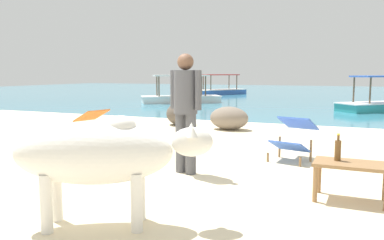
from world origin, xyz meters
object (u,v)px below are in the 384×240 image
(cow, at_px, (99,154))
(low_bench_table, at_px, (351,169))
(person_standing, at_px, (186,104))
(boat_teal, at_px, (384,103))
(deck_chair_near, at_px, (294,136))
(boat_white, at_px, (181,97))
(boat_blue, at_px, (220,90))
(bottle, at_px, (338,150))
(deck_chair_far, at_px, (97,126))

(cow, relative_size, low_bench_table, 2.26)
(low_bench_table, bearing_deg, person_standing, 170.57)
(low_bench_table, xyz_separation_m, boat_teal, (1.00, 11.53, -0.10))
(deck_chair_near, relative_size, boat_white, 0.24)
(low_bench_table, height_order, deck_chair_near, deck_chair_near)
(low_bench_table, distance_m, deck_chair_near, 1.99)
(person_standing, height_order, boat_blue, person_standing)
(deck_chair_near, xyz_separation_m, person_standing, (-1.24, -1.39, 0.56))
(boat_teal, bearing_deg, bottle, 40.74)
(deck_chair_far, relative_size, boat_white, 0.24)
(boat_white, bearing_deg, cow, -103.10)
(cow, xyz_separation_m, boat_blue, (-6.00, 21.18, -0.41))
(bottle, xyz_separation_m, person_standing, (-1.95, 0.36, 0.41))
(bottle, relative_size, deck_chair_near, 0.34)
(low_bench_table, xyz_separation_m, deck_chair_near, (-0.85, 1.80, 0.03))
(bottle, height_order, person_standing, person_standing)
(deck_chair_near, bearing_deg, low_bench_table, 40.20)
(low_bench_table, relative_size, boat_white, 0.21)
(deck_chair_near, bearing_deg, cow, -4.63)
(person_standing, distance_m, boat_white, 12.98)
(boat_white, bearing_deg, person_standing, -100.05)
(cow, distance_m, person_standing, 2.02)
(boat_white, bearing_deg, boat_teal, -39.08)
(boat_blue, bearing_deg, deck_chair_near, 53.62)
(low_bench_table, bearing_deg, bottle, 163.52)
(low_bench_table, xyz_separation_m, person_standing, (-2.10, 0.41, 0.60))
(cow, height_order, boat_teal, boat_teal)
(bottle, height_order, boat_white, boat_white)
(boat_white, bearing_deg, boat_blue, 59.72)
(boat_white, xyz_separation_m, boat_blue, (-0.56, 7.39, 0.00))
(boat_teal, bearing_deg, deck_chair_far, 17.91)
(bottle, relative_size, person_standing, 0.18)
(low_bench_table, distance_m, deck_chair_far, 4.68)
(deck_chair_near, relative_size, boat_teal, 0.25)
(deck_chair_near, height_order, deck_chair_far, same)
(cow, height_order, boat_blue, boat_blue)
(bottle, distance_m, deck_chair_near, 1.89)
(bottle, relative_size, deck_chair_far, 0.34)
(deck_chair_near, bearing_deg, bottle, 36.91)
(cow, xyz_separation_m, bottle, (1.91, 1.64, -0.12))
(cow, bearing_deg, bottle, 15.79)
(deck_chair_far, distance_m, boat_teal, 11.33)
(person_standing, relative_size, boat_teal, 0.47)
(deck_chair_far, bearing_deg, low_bench_table, -5.90)
(boat_white, height_order, boat_blue, same)
(cow, height_order, bottle, cow)
(deck_chair_near, height_order, boat_white, boat_white)
(low_bench_table, bearing_deg, deck_chair_far, 161.81)
(person_standing, bearing_deg, boat_teal, -0.75)
(deck_chair_near, bearing_deg, deck_chair_far, -71.68)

